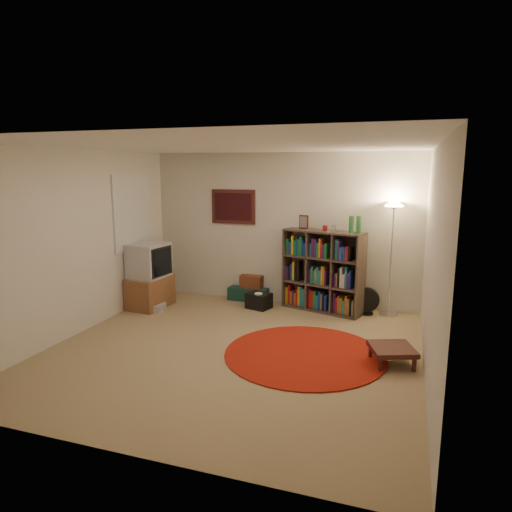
# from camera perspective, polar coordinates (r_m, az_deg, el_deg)

# --- Properties ---
(room) EXTENTS (4.54, 4.54, 2.54)m
(room) POSITION_cam_1_polar(r_m,az_deg,el_deg) (5.55, -3.31, 0.70)
(room) COLOR #967E58
(room) RESTS_ON ground
(bookshelf) EXTENTS (1.34, 0.71, 1.55)m
(bookshelf) POSITION_cam_1_polar(r_m,az_deg,el_deg) (7.30, 8.24, -2.01)
(bookshelf) COLOR #45352E
(bookshelf) RESTS_ON ground
(floor_lamp) EXTENTS (0.44, 0.44, 1.75)m
(floor_lamp) POSITION_cam_1_polar(r_m,az_deg,el_deg) (7.12, 16.78, 4.11)
(floor_lamp) COLOR white
(floor_lamp) RESTS_ON ground
(floor_fan) EXTENTS (0.38, 0.20, 0.43)m
(floor_fan) POSITION_cam_1_polar(r_m,az_deg,el_deg) (7.31, 13.72, -5.49)
(floor_fan) COLOR black
(floor_fan) RESTS_ON ground
(tv_stand) EXTENTS (0.57, 0.77, 1.06)m
(tv_stand) POSITION_cam_1_polar(r_m,az_deg,el_deg) (7.61, -13.15, -2.54)
(tv_stand) COLOR brown
(tv_stand) RESTS_ON ground
(dvd_box) EXTENTS (0.38, 0.33, 0.11)m
(dvd_box) POSITION_cam_1_polar(r_m,az_deg,el_deg) (7.52, -12.65, -6.28)
(dvd_box) COLOR #B3B2B7
(dvd_box) RESTS_ON ground
(suitcase) EXTENTS (0.69, 0.45, 0.22)m
(suitcase) POSITION_cam_1_polar(r_m,az_deg,el_deg) (7.97, -0.72, -4.60)
(suitcase) COLOR #13352C
(suitcase) RESTS_ON ground
(wicker_basket) EXTENTS (0.40, 0.30, 0.22)m
(wicker_basket) POSITION_cam_1_polar(r_m,az_deg,el_deg) (7.88, -0.45, -3.14)
(wicker_basket) COLOR #602C18
(wicker_basket) RESTS_ON suitcase
(duffel_bag) EXTENTS (0.43, 0.39, 0.25)m
(duffel_bag) POSITION_cam_1_polar(r_m,az_deg,el_deg) (7.45, 0.36, -5.60)
(duffel_bag) COLOR black
(duffel_bag) RESTS_ON ground
(paper_towel) EXTENTS (0.15, 0.15, 0.27)m
(paper_towel) POSITION_cam_1_polar(r_m,az_deg,el_deg) (7.39, 0.32, -5.66)
(paper_towel) COLOR white
(paper_towel) RESTS_ON ground
(red_rug) EXTENTS (1.97, 1.97, 0.02)m
(red_rug) POSITION_cam_1_polar(r_m,az_deg,el_deg) (5.73, 6.10, -12.09)
(red_rug) COLOR maroon
(red_rug) RESTS_ON ground
(side_table) EXTENTS (0.61, 0.61, 0.22)m
(side_table) POSITION_cam_1_polar(r_m,az_deg,el_deg) (5.59, 16.65, -11.15)
(side_table) COLOR #381613
(side_table) RESTS_ON ground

